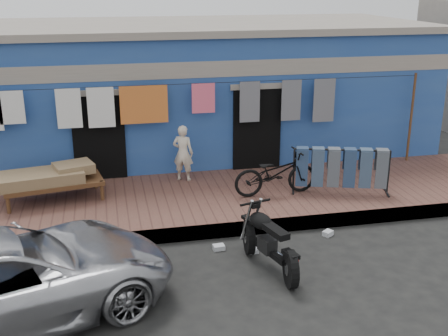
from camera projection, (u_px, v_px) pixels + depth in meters
ground at (251, 279)px, 8.67m from camera, size 80.00×80.00×0.00m
sidewalk at (214, 200)px, 11.41m from camera, size 28.00×3.00×0.25m
curb at (229, 230)px, 10.06m from camera, size 28.00×0.10×0.25m
building at (183, 89)px, 14.60m from camera, size 12.20×5.20×3.36m
clothesline at (165, 108)px, 11.87m from camera, size 10.06×0.06×2.10m
car at (6, 278)px, 7.41m from camera, size 5.02×3.57×1.29m
seated_person at (183, 153)px, 12.01m from camera, size 0.52×0.45×1.22m
bicycle at (276, 168)px, 11.23m from camera, size 1.73×0.69×1.10m
motorcycle at (269, 240)px, 8.82m from camera, size 1.35×1.84×1.01m
charpoy at (54, 184)px, 10.99m from camera, size 2.30×1.63×0.66m
jeans_rack at (341, 170)px, 11.36m from camera, size 2.23×1.53×0.96m
litter_a at (219, 247)px, 9.59m from camera, size 0.20×0.16×0.08m
litter_b at (328, 233)px, 10.12m from camera, size 0.23×0.21×0.09m
litter_c at (253, 250)px, 9.51m from camera, size 0.16×0.20×0.08m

